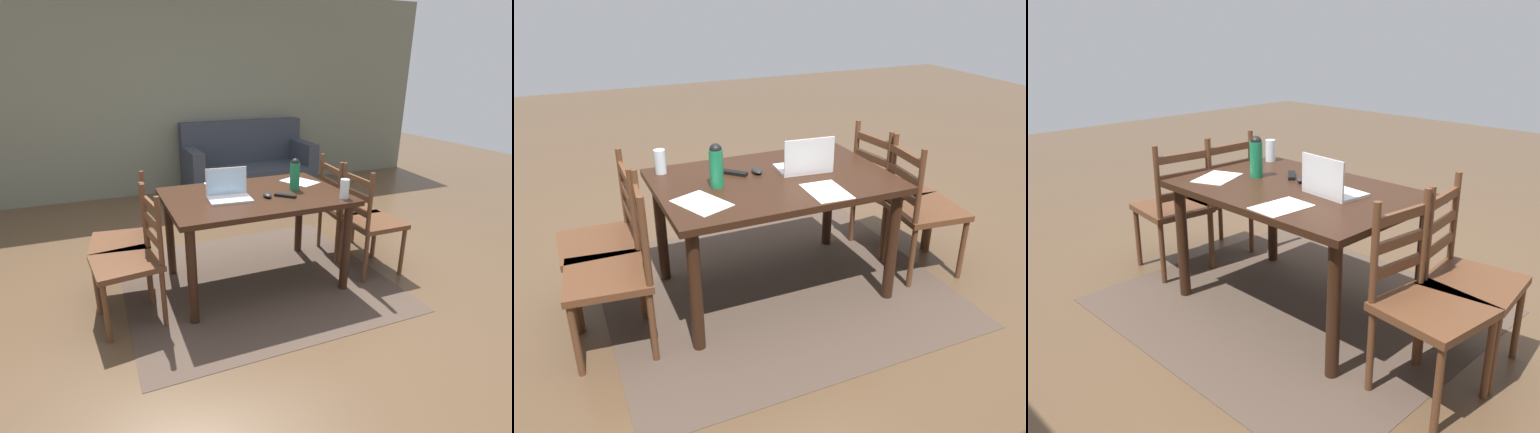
% 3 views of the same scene
% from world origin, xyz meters
% --- Properties ---
extents(ground_plane, '(14.00, 14.00, 0.00)m').
position_xyz_m(ground_plane, '(0.00, 0.00, 0.00)').
color(ground_plane, brown).
extents(area_rug, '(2.13, 1.90, 0.01)m').
position_xyz_m(area_rug, '(0.00, 0.00, 0.00)').
color(area_rug, '#47382D').
rests_on(area_rug, ground).
extents(wall_back, '(8.00, 0.12, 2.70)m').
position_xyz_m(wall_back, '(0.00, 2.96, 1.35)').
color(wall_back, '#6B6D5B').
rests_on(wall_back, ground).
extents(dining_table, '(1.40, 0.95, 0.77)m').
position_xyz_m(dining_table, '(0.00, 0.00, 0.67)').
color(dining_table, black).
rests_on(dining_table, ground).
extents(chair_right_far, '(0.48, 0.48, 0.95)m').
position_xyz_m(chair_right_far, '(0.99, 0.19, 0.46)').
color(chair_right_far, '#56331E').
rests_on(chair_right_far, ground).
extents(chair_right_near, '(0.44, 0.44, 0.95)m').
position_xyz_m(chair_right_near, '(0.99, -0.19, 0.46)').
color(chair_right_near, '#56331E').
rests_on(chair_right_near, ground).
extents(chair_left_near, '(0.49, 0.49, 0.95)m').
position_xyz_m(chair_left_near, '(-0.99, -0.19, 0.46)').
color(chair_left_near, '#56331E').
rests_on(chair_left_near, ground).
extents(chair_left_far, '(0.49, 0.49, 0.95)m').
position_xyz_m(chair_left_far, '(-0.99, 0.19, 0.46)').
color(chair_left_far, '#56331E').
rests_on(chair_left_far, ground).
extents(couch, '(1.80, 0.80, 1.00)m').
position_xyz_m(couch, '(0.89, 2.48, 0.36)').
color(couch, '#2D333D').
rests_on(couch, ground).
extents(laptop, '(0.34, 0.25, 0.23)m').
position_xyz_m(laptop, '(-0.23, -0.02, 0.83)').
color(laptop, silver).
rests_on(laptop, dining_table).
extents(water_bottle, '(0.08, 0.08, 0.26)m').
position_xyz_m(water_bottle, '(0.35, -0.00, 0.90)').
color(water_bottle, '#197247').
rests_on(water_bottle, dining_table).
extents(drinking_glass, '(0.07, 0.07, 0.15)m').
position_xyz_m(drinking_glass, '(0.60, -0.35, 0.84)').
color(drinking_glass, silver).
rests_on(drinking_glass, dining_table).
extents(computer_mouse, '(0.06, 0.10, 0.03)m').
position_xyz_m(computer_mouse, '(0.06, -0.11, 0.79)').
color(computer_mouse, black).
rests_on(computer_mouse, dining_table).
extents(tv_remote, '(0.15, 0.15, 0.02)m').
position_xyz_m(tv_remote, '(0.19, -0.15, 0.78)').
color(tv_remote, black).
rests_on(tv_remote, dining_table).
extents(paper_stack_left, '(0.23, 0.31, 0.00)m').
position_xyz_m(paper_stack_left, '(-0.19, 0.32, 0.77)').
color(paper_stack_left, white).
rests_on(paper_stack_left, dining_table).
extents(paper_stack_right, '(0.31, 0.35, 0.00)m').
position_xyz_m(paper_stack_right, '(0.50, 0.19, 0.77)').
color(paper_stack_right, white).
rests_on(paper_stack_right, dining_table).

